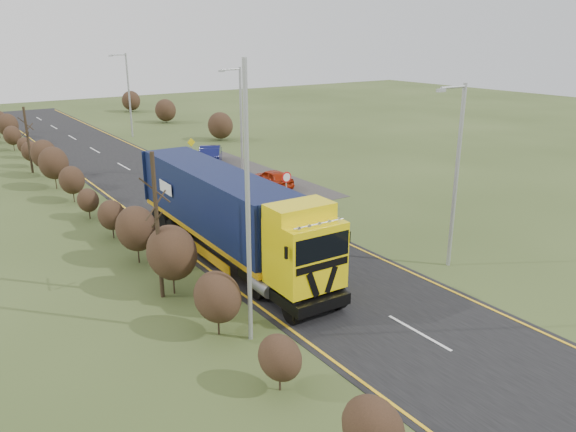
% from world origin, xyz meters
% --- Properties ---
extents(ground, '(160.00, 160.00, 0.00)m').
position_xyz_m(ground, '(0.00, 0.00, 0.00)').
color(ground, '#35441D').
rests_on(ground, ground).
extents(road, '(8.00, 120.00, 0.02)m').
position_xyz_m(road, '(0.00, 10.00, 0.01)').
color(road, black).
rests_on(road, ground).
extents(layby, '(6.00, 18.00, 0.02)m').
position_xyz_m(layby, '(6.50, 20.00, 0.01)').
color(layby, '#312E2C').
rests_on(layby, ground).
extents(lane_markings, '(7.52, 116.00, 0.01)m').
position_xyz_m(lane_markings, '(0.00, 9.69, 0.03)').
color(lane_markings, gold).
rests_on(lane_markings, road).
extents(hedgerow, '(2.24, 102.04, 6.05)m').
position_xyz_m(hedgerow, '(-6.00, 7.89, 1.62)').
color(hedgerow, '#2F2115').
rests_on(hedgerow, ground).
extents(lorry, '(2.96, 15.23, 4.23)m').
position_xyz_m(lorry, '(-2.30, 6.06, 2.40)').
color(lorry, black).
rests_on(lorry, ground).
extents(car_red_hatchback, '(1.55, 3.76, 1.28)m').
position_xyz_m(car_red_hatchback, '(6.49, 15.88, 0.64)').
color(car_red_hatchback, '#A02108').
rests_on(car_red_hatchback, ground).
extents(car_blue_sedan, '(3.83, 4.93, 1.56)m').
position_xyz_m(car_blue_sedan, '(6.35, 25.02, 0.78)').
color(car_blue_sedan, '#0A0E3B').
rests_on(car_blue_sedan, ground).
extents(streetlight_near, '(1.78, 0.18, 8.31)m').
position_xyz_m(streetlight_near, '(5.70, -0.38, 4.56)').
color(streetlight_near, '#9EA1A4').
rests_on(streetlight_near, ground).
extents(streetlight_mid, '(1.73, 0.18, 8.07)m').
position_xyz_m(streetlight_mid, '(5.71, 18.80, 4.42)').
color(streetlight_mid, '#9EA1A4').
rests_on(streetlight_mid, ground).
extents(streetlight_far, '(1.79, 0.18, 8.39)m').
position_xyz_m(streetlight_far, '(5.27, 41.04, 4.60)').
color(streetlight_far, '#9EA1A4').
rests_on(streetlight_far, ground).
extents(left_pole, '(0.16, 0.16, 9.62)m').
position_xyz_m(left_pole, '(-5.20, -0.90, 4.81)').
color(left_pole, '#9EA1A4').
rests_on(left_pole, ground).
extents(speed_sign, '(0.67, 0.10, 2.43)m').
position_xyz_m(speed_sign, '(4.30, 10.86, 1.71)').
color(speed_sign, '#9EA1A4').
rests_on(speed_sign, ground).
extents(warning_board, '(0.73, 0.11, 1.90)m').
position_xyz_m(warning_board, '(5.61, 27.12, 1.16)').
color(warning_board, '#9EA1A4').
rests_on(warning_board, ground).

